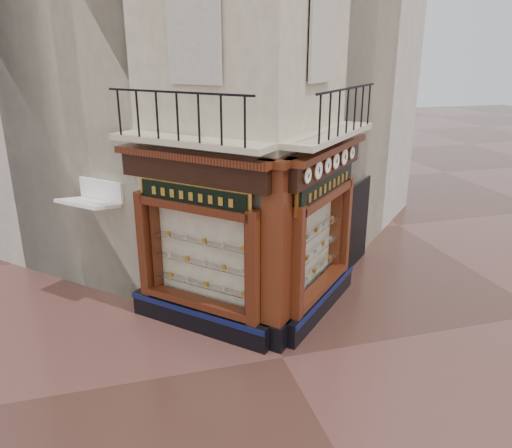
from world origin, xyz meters
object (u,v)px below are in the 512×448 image
object	(u,v)px
corner_pilaster	(276,260)
clock_b	(318,170)
clock_f	(351,153)
awning	(99,303)
signboard_left	(193,196)
clock_d	(335,161)
clock_c	(327,165)
signboard_right	(327,186)
clock_a	(307,176)
clock_e	(344,157)

from	to	relation	value
corner_pilaster	clock_b	world-z (taller)	corner_pilaster
clock_f	awning	world-z (taller)	clock_f
clock_f	corner_pilaster	bearing A→B (deg)	171.75
awning	signboard_left	world-z (taller)	signboard_left
clock_b	signboard_left	world-z (taller)	clock_b
clock_d	clock_b	bearing A→B (deg)	-180.00
corner_pilaster	clock_c	distance (m)	2.24
clock_c	signboard_right	size ratio (longest dim) A/B	0.16
signboard_right	clock_d	bearing A→B (deg)	-35.18
clock_a	clock_f	size ratio (longest dim) A/B	1.05
clock_b	clock_d	xyz separation A→B (m)	(0.69, 0.69, 0.00)
clock_b	clock_d	bearing A→B (deg)	0.00
clock_e	signboard_left	bearing A→B (deg)	141.63
corner_pilaster	awning	xyz separation A→B (m)	(-3.61, 2.90, -1.95)
clock_c	clock_e	bearing A→B (deg)	0.00
corner_pilaster	clock_a	bearing A→B (deg)	-46.95
clock_e	clock_a	bearing A→B (deg)	-180.00
clock_f	clock_e	bearing A→B (deg)	180.00
clock_a	clock_e	world-z (taller)	clock_e
clock_a	signboard_left	bearing A→B (deg)	108.19
clock_f	awning	size ratio (longest dim) A/B	0.24
clock_e	awning	size ratio (longest dim) A/B	0.31
clock_d	signboard_left	bearing A→B (deg)	135.60
clock_c	awning	world-z (taller)	clock_c
clock_a	clock_b	distance (m)	0.53
clock_b	signboard_left	xyz separation A→B (m)	(-2.42, 0.66, -0.52)
corner_pilaster	clock_f	xyz separation A→B (m)	(2.38, 1.78, 1.67)
corner_pilaster	clock_d	distance (m)	2.57
clock_a	awning	world-z (taller)	clock_a
clock_c	awning	bearing A→B (deg)	110.97
clock_c	signboard_right	bearing A→B (deg)	18.97
clock_f	signboard_left	xyz separation A→B (m)	(-3.85, -0.77, -0.52)
clock_a	signboard_right	xyz separation A→B (m)	(0.88, 1.03, -0.52)
clock_f	awning	bearing A→B (deg)	124.40
clock_f	clock_d	bearing A→B (deg)	180.00
signboard_right	clock_a	bearing A→B (deg)	-175.32
clock_a	signboard_right	bearing A→B (deg)	4.68
clock_d	clock_a	bearing A→B (deg)	-180.00
clock_c	clock_b	bearing A→B (deg)	180.00
clock_d	awning	bearing A→B (deg)	115.56
clock_a	clock_f	distance (m)	2.55
awning	signboard_right	xyz separation A→B (m)	(5.07, -1.89, 3.10)
awning	clock_c	bearing A→B (deg)	-159.03
clock_a	signboard_left	world-z (taller)	clock_a
clock_a	clock_e	xyz separation A→B (m)	(1.44, 1.44, -0.00)
awning	clock_b	bearing A→B (deg)	-164.19
corner_pilaster	clock_d	size ratio (longest dim) A/B	10.70
clock_c	awning	size ratio (longest dim) A/B	0.27
awning	clock_f	bearing A→B (deg)	-145.60
awning	clock_a	bearing A→B (deg)	-169.87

